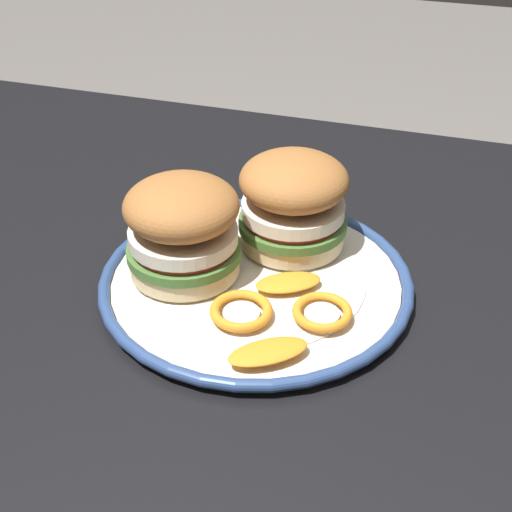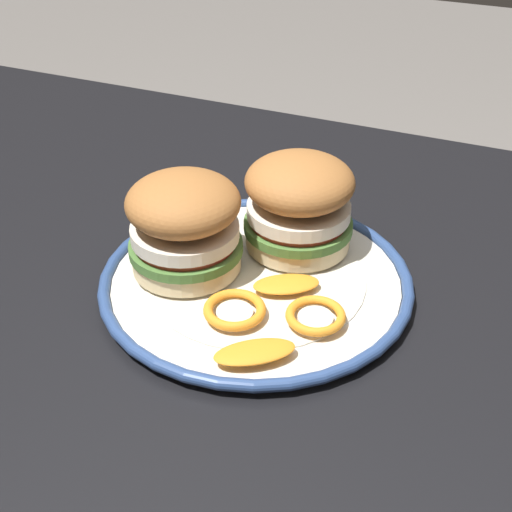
% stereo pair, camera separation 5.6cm
% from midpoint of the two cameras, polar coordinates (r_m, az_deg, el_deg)
% --- Properties ---
extents(dining_table, '(1.47, 0.98, 0.70)m').
position_cam_midpoint_polar(dining_table, '(0.74, -5.09, -9.79)').
color(dining_table, black).
rests_on(dining_table, ground).
extents(dinner_plate, '(0.32, 0.32, 0.02)m').
position_cam_midpoint_polar(dinner_plate, '(0.72, -2.22, -2.08)').
color(dinner_plate, silver).
rests_on(dinner_plate, dining_table).
extents(sandwich_half_left, '(0.16, 0.16, 0.10)m').
position_cam_midpoint_polar(sandwich_half_left, '(0.70, -8.16, 2.26)').
color(sandwich_half_left, beige).
rests_on(sandwich_half_left, dinner_plate).
extents(sandwich_half_right, '(0.16, 0.16, 0.10)m').
position_cam_midpoint_polar(sandwich_half_right, '(0.74, 0.84, 4.43)').
color(sandwich_half_right, beige).
rests_on(sandwich_half_right, dinner_plate).
extents(orange_peel_curled, '(0.08, 0.08, 0.01)m').
position_cam_midpoint_polar(orange_peel_curled, '(0.66, -3.61, -4.47)').
color(orange_peel_curled, orange).
rests_on(orange_peel_curled, dinner_plate).
extents(orange_peel_strip_long, '(0.08, 0.07, 0.01)m').
position_cam_midpoint_polar(orange_peel_strip_long, '(0.62, -1.63, -7.72)').
color(orange_peel_strip_long, orange).
rests_on(orange_peel_strip_long, dinner_plate).
extents(orange_peel_strip_short, '(0.07, 0.06, 0.01)m').
position_cam_midpoint_polar(orange_peel_strip_short, '(0.70, 0.30, -2.19)').
color(orange_peel_strip_short, orange).
rests_on(orange_peel_strip_short, dinner_plate).
extents(orange_peel_small_curl, '(0.06, 0.06, 0.01)m').
position_cam_midpoint_polar(orange_peel_small_curl, '(0.66, 2.91, -4.56)').
color(orange_peel_small_curl, orange).
rests_on(orange_peel_small_curl, dinner_plate).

